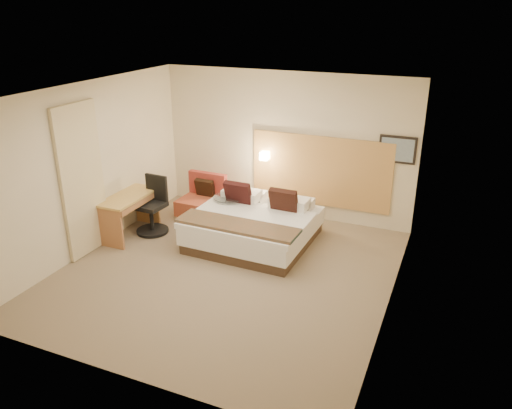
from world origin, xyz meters
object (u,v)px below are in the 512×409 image
at_px(side_table, 229,211).
at_px(desk, 130,204).
at_px(lounge_chair, 203,201).
at_px(bed, 254,225).
at_px(desk_chair, 153,210).

relative_size(side_table, desk, 0.51).
relative_size(lounge_chair, desk, 0.70).
bearing_deg(bed, desk_chair, -170.22).
xyz_separation_m(side_table, desk, (-1.45, -0.91, 0.24)).
xyz_separation_m(lounge_chair, side_table, (0.68, -0.27, 0.01)).
bearing_deg(desk, desk_chair, 43.83).
bearing_deg(lounge_chair, desk, -123.13).
height_order(bed, lounge_chair, bed).
distance_m(bed, lounge_chair, 1.45).
distance_m(bed, desk, 2.19).
relative_size(bed, lounge_chair, 2.43).
distance_m(desk, desk_chair, 0.42).
height_order(side_table, desk_chair, desk_chair).
distance_m(bed, desk_chair, 1.84).
distance_m(bed, side_table, 0.72).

